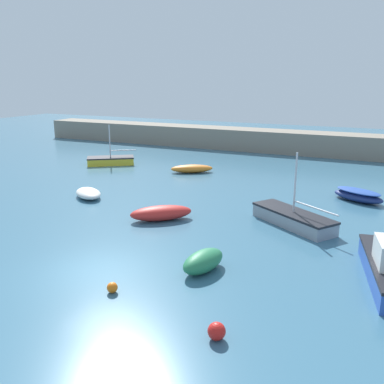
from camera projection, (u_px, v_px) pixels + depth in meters
The scene contains 11 objects.
ground_plane at pixel (95, 272), 17.95m from camera, with size 120.00×120.00×0.20m, color #38667F.
harbor_breakwater at pixel (284, 142), 45.83m from camera, with size 60.95×3.54×2.28m, color gray.
dinghy_near_pier at pixel (203, 261), 17.71m from camera, with size 1.58×2.51×0.88m.
sailboat_twin_hulled at pixel (293, 218), 23.17m from camera, with size 5.10×4.13×4.02m.
rowboat_with_red_cover at pixel (358, 195), 27.81m from camera, with size 3.69×2.84×0.77m.
sailboat_short_mast at pixel (111, 160), 39.46m from camera, with size 4.44×3.88×3.64m.
open_tender_yellow at pixel (192, 169), 36.15m from camera, with size 3.65×2.91×0.67m.
rowboat_white_midwater at pixel (161, 213), 24.07m from camera, with size 3.50×3.27×0.83m.
rowboat_blue_near at pixel (88, 193), 28.60m from camera, with size 3.10×2.84×0.60m.
mooring_buoy_orange at pixel (112, 288), 15.97m from camera, with size 0.41×0.41×0.41m, color orange.
mooring_buoy_red at pixel (217, 331), 13.09m from camera, with size 0.57×0.57×0.57m, color red.
Camera 1 is at (10.76, -13.11, 7.81)m, focal length 40.00 mm.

